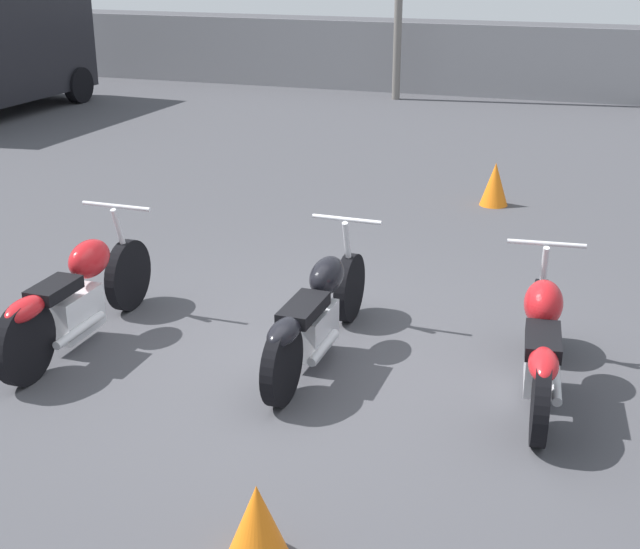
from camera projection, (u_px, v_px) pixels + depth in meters
ground_plane at (311, 360)px, 7.08m from camera, size 60.00×60.00×0.00m
fence_back at (510, 63)px, 17.98m from camera, size 40.00×0.04×1.45m
motorcycle_slot_0 at (77, 296)px, 7.21m from camera, size 0.65×2.14×1.01m
motorcycle_slot_1 at (317, 314)px, 6.94m from camera, size 0.60×2.18×0.97m
motorcycle_slot_2 at (541, 343)px, 6.40m from camera, size 0.59×2.01×0.98m
traffic_cone_near at (495, 184)px, 11.02m from camera, size 0.35×0.35×0.54m
traffic_cone_far at (257, 521)px, 4.78m from camera, size 0.35×0.35×0.45m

